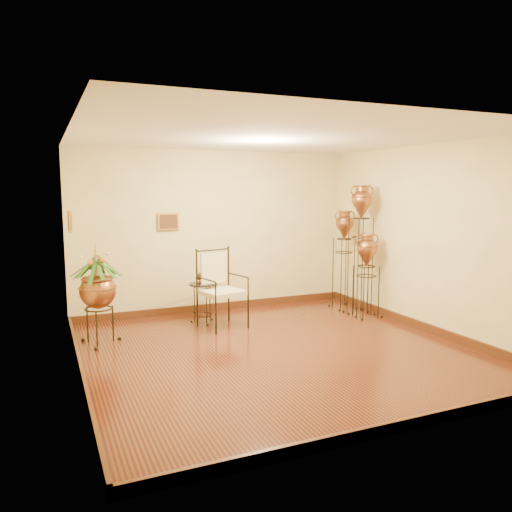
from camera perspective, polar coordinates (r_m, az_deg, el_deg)
name	(u,v)px	position (r m, az deg, el deg)	size (l,w,h in m)	color
ground	(277,350)	(6.79, 2.46, -10.71)	(5.00, 5.00, 0.00)	#562F14
room_shell	(278,221)	(6.46, 2.48, 4.04)	(5.02, 5.02, 2.81)	#FBE6A2
amphora_tall	(361,248)	(8.65, 11.86, 0.85)	(0.48, 0.48, 2.23)	black
amphora_mid	(344,259)	(9.09, 10.00, -0.29)	(0.51, 0.51, 1.78)	black
amphora_short	(366,275)	(8.57, 12.48, -2.12)	(0.51, 0.51, 1.43)	black
planter_urn	(97,286)	(7.20, -17.67, -3.33)	(0.95, 0.95, 1.46)	black
armchair	(222,289)	(7.73, -3.86, -3.79)	(0.81, 0.77, 1.21)	black
side_table	(204,302)	(8.08, -6.01, -5.27)	(0.47, 0.47, 0.82)	black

